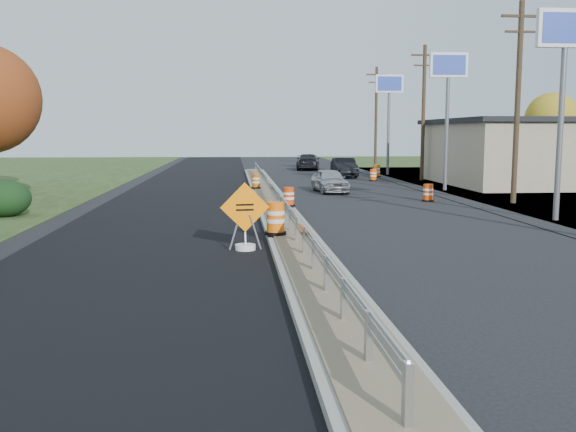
{
  "coord_description": "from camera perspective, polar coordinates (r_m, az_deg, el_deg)",
  "views": [
    {
      "loc": [
        -1.85,
        -20.43,
        3.36
      ],
      "look_at": [
        -0.36,
        -3.13,
        1.1
      ],
      "focal_mm": 40.0,
      "sensor_mm": 36.0,
      "label": 1
    }
  ],
  "objects": [
    {
      "name": "barrel_median_far",
      "position": [
        36.4,
        -2.87,
        3.09
      ],
      "size": [
        0.56,
        0.56,
        0.82
      ],
      "color": "black",
      "rests_on": "median"
    },
    {
      "name": "barrel_shoulder_far",
      "position": [
        49.49,
        7.88,
        3.97
      ],
      "size": [
        0.64,
        0.64,
        0.95
      ],
      "color": "black",
      "rests_on": "ground"
    },
    {
      "name": "pylon_sign_north",
      "position": [
        52.02,
        8.98,
        10.75
      ],
      "size": [
        2.2,
        0.3,
        7.9
      ],
      "color": "slate",
      "rests_on": "ground"
    },
    {
      "name": "caution_sign",
      "position": [
        18.43,
        -3.83,
        -1.53
      ],
      "size": [
        1.42,
        0.59,
        1.96
      ],
      "rotation": [
        0.0,
        0.0,
        0.12
      ],
      "color": "white",
      "rests_on": "ground"
    },
    {
      "name": "guardrail",
      "position": [
        29.61,
        -1.33,
        2.31
      ],
      "size": [
        0.1,
        46.15,
        0.72
      ],
      "color": "silver",
      "rests_on": "median"
    },
    {
      "name": "milled_overlay",
      "position": [
        30.72,
        -9.66,
        1.04
      ],
      "size": [
        7.2,
        120.0,
        0.01
      ],
      "primitive_type": "cube",
      "color": "black",
      "rests_on": "ground"
    },
    {
      "name": "utility_pole_smid",
      "position": [
        32.36,
        19.75,
        9.77
      ],
      "size": [
        1.9,
        0.26,
        9.4
      ],
      "color": "#473523",
      "rests_on": "ground"
    },
    {
      "name": "hedge_north",
      "position": [
        28.09,
        -23.92,
        1.46
      ],
      "size": [
        2.09,
        2.09,
        1.52
      ],
      "primitive_type": "ellipsoid",
      "color": "black",
      "rests_on": "ground"
    },
    {
      "name": "utility_pole_nmid",
      "position": [
        46.42,
        11.95,
        9.19
      ],
      "size": [
        1.9,
        0.26,
        9.4
      ],
      "color": "#473523",
      "rests_on": "ground"
    },
    {
      "name": "barrel_shoulder_near",
      "position": [
        32.34,
        12.35,
        2.01
      ],
      "size": [
        0.58,
        0.58,
        0.86
      ],
      "color": "black",
      "rests_on": "ground"
    },
    {
      "name": "barrel_median_mid",
      "position": [
        27.44,
        0.08,
        1.68
      ],
      "size": [
        0.56,
        0.56,
        0.81
      ],
      "color": "black",
      "rests_on": "median"
    },
    {
      "name": "barrel_median_near",
      "position": [
        19.8,
        -1.12,
        -0.27
      ],
      "size": [
        0.68,
        0.68,
        1.0
      ],
      "color": "black",
      "rests_on": "median"
    },
    {
      "name": "tree_far_yellow",
      "position": [
        61.15,
        22.4,
        7.96
      ],
      "size": [
        4.62,
        4.62,
        6.86
      ],
      "color": "#473523",
      "rests_on": "ground"
    },
    {
      "name": "pylon_sign_mid",
      "position": [
        38.59,
        14.06,
        11.82
      ],
      "size": [
        2.2,
        0.3,
        7.9
      ],
      "color": "slate",
      "rests_on": "ground"
    },
    {
      "name": "median",
      "position": [
        28.68,
        -1.2,
        0.9
      ],
      "size": [
        1.6,
        55.0,
        0.23
      ],
      "color": "gray",
      "rests_on": "ground"
    },
    {
      "name": "car_dark_mid",
      "position": [
        49.18,
        5.01,
        4.32
      ],
      "size": [
        1.63,
        4.49,
        1.47
      ],
      "primitive_type": "imported",
      "rotation": [
        0.0,
        0.0,
        -0.02
      ],
      "color": "black",
      "rests_on": "ground"
    },
    {
      "name": "pylon_sign_south",
      "position": [
        26.67,
        23.38,
        13.53
      ],
      "size": [
        2.2,
        0.3,
        7.9
      ],
      "color": "slate",
      "rests_on": "ground"
    },
    {
      "name": "utility_pole_north",
      "position": [
        60.93,
        7.83,
        8.82
      ],
      "size": [
        1.9,
        0.26,
        9.4
      ],
      "color": "#473523",
      "rests_on": "ground"
    },
    {
      "name": "car_dark_far",
      "position": [
        58.74,
        1.79,
        4.83
      ],
      "size": [
        2.71,
        5.25,
        1.46
      ],
      "primitive_type": "imported",
      "rotation": [
        0.0,
        0.0,
        3.0
      ],
      "color": "black",
      "rests_on": "ground"
    },
    {
      "name": "car_silver",
      "position": [
        36.5,
        3.74,
        3.17
      ],
      "size": [
        1.93,
        4.07,
        1.35
      ],
      "primitive_type": "imported",
      "rotation": [
        0.0,
        0.0,
        0.09
      ],
      "color": "#AFAFB4",
      "rests_on": "ground"
    },
    {
      "name": "ground",
      "position": [
        20.79,
        0.24,
        -1.89
      ],
      "size": [
        140.0,
        140.0,
        0.0
      ],
      "primitive_type": "plane",
      "color": "black",
      "rests_on": "ground"
    },
    {
      "name": "barrel_shoulder_mid",
      "position": [
        45.6,
        7.59,
        3.62
      ],
      "size": [
        0.56,
        0.56,
        0.83
      ],
      "color": "black",
      "rests_on": "ground"
    }
  ]
}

